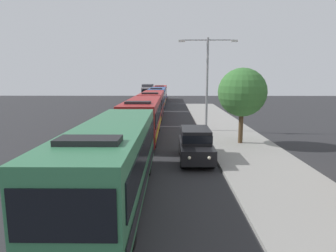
# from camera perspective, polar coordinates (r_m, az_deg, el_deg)

# --- Properties ---
(bus_lead) EXTENTS (2.58, 10.96, 3.21)m
(bus_lead) POSITION_cam_1_polar(r_m,az_deg,el_deg) (11.81, -10.53, -6.24)
(bus_lead) COLOR #33724C
(bus_lead) RESTS_ON ground_plane
(bus_second_in_line) EXTENTS (2.58, 10.90, 3.21)m
(bus_second_in_line) POSITION_cam_1_polar(r_m,az_deg,el_deg) (23.64, -4.89, 1.73)
(bus_second_in_line) COLOR maroon
(bus_second_in_line) RESTS_ON ground_plane
(bus_middle) EXTENTS (2.58, 12.20, 3.21)m
(bus_middle) POSITION_cam_1_polar(r_m,az_deg,el_deg) (35.61, -3.05, 4.35)
(bus_middle) COLOR maroon
(bus_middle) RESTS_ON ground_plane
(bus_fourth_in_line) EXTENTS (2.58, 12.38, 3.21)m
(bus_fourth_in_line) POSITION_cam_1_polar(r_m,az_deg,el_deg) (48.91, -2.06, 5.74)
(bus_fourth_in_line) COLOR #284C8C
(bus_fourth_in_line) RESTS_ON ground_plane
(bus_rear) EXTENTS (2.58, 11.81, 3.21)m
(bus_rear) POSITION_cam_1_polar(r_m,az_deg,el_deg) (61.56, -1.51, 6.51)
(bus_rear) COLOR maroon
(bus_rear) RESTS_ON ground_plane
(white_suv) EXTENTS (1.86, 4.65, 1.90)m
(white_suv) POSITION_cam_1_polar(r_m,az_deg,el_deg) (17.33, 5.35, -3.32)
(white_suv) COLOR black
(white_suv) RESTS_ON ground_plane
(box_truck_oncoming) EXTENTS (2.35, 7.90, 3.15)m
(box_truck_oncoming) POSITION_cam_1_polar(r_m,az_deg,el_deg) (70.25, -3.96, 6.87)
(box_truck_oncoming) COLOR #B7B7BC
(box_truck_oncoming) RESTS_ON ground_plane
(streetlamp_mid) EXTENTS (5.04, 0.28, 8.03)m
(streetlamp_mid) POSITION_cam_1_polar(r_m,az_deg,el_deg) (26.18, 7.59, 9.75)
(streetlamp_mid) COLOR gray
(streetlamp_mid) RESTS_ON sidewalk
(roadside_tree) EXTENTS (3.43, 3.43, 5.36)m
(roadside_tree) POSITION_cam_1_polar(r_m,az_deg,el_deg) (21.53, 14.17, 6.31)
(roadside_tree) COLOR #4C3823
(roadside_tree) RESTS_ON sidewalk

